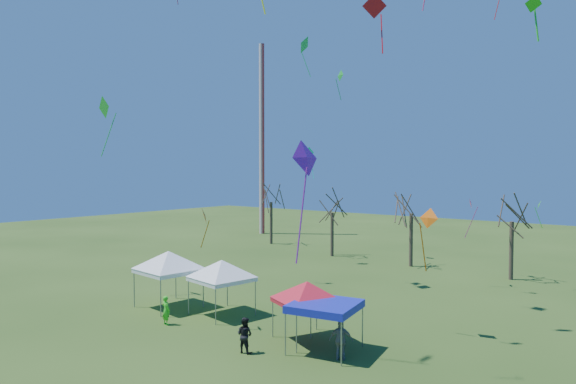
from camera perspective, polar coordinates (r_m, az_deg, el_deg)
name	(u,v)px	position (r m, az deg, el deg)	size (l,w,h in m)	color
ground	(237,348)	(25.50, -5.69, -16.85)	(140.00, 140.00, 0.00)	#2B4717
radio_mast	(262,139)	(68.19, -2.93, 5.87)	(0.70, 0.70, 25.00)	silver
tree_0	(271,187)	(58.42, -1.89, 0.54)	(3.83, 3.83, 8.44)	#3D2D21
tree_1	(332,197)	(50.24, 4.94, -0.57)	(3.42, 3.42, 7.54)	#3D2D21
tree_2	(411,195)	(45.92, 13.56, -0.29)	(3.71, 3.71, 8.18)	#3D2D21
tree_3	(512,201)	(42.80, 23.65, -0.90)	(3.59, 3.59, 7.91)	#3D2D21
tent_white_west	(168,255)	(32.49, -13.15, -6.82)	(4.51, 4.51, 4.00)	gray
tent_white_mid	(222,264)	(30.28, -7.38, -7.90)	(4.15, 4.15, 3.71)	gray
tent_red	(307,285)	(25.64, 2.15, -10.33)	(3.64, 3.64, 3.41)	gray
tent_blue	(325,306)	(24.41, 4.13, -12.56)	(3.39, 3.39, 2.29)	gray
person_grey	(341,340)	(23.77, 5.91, -16.03)	(1.05, 0.44, 1.79)	slate
person_dark	(245,335)	(24.62, -4.84, -15.55)	(0.80, 0.62, 1.64)	black
person_green	(166,310)	(29.41, -13.40, -12.66)	(0.58, 0.38, 1.58)	#32D822
kite_11	(304,45)	(38.49, 1.78, 16.02)	(0.97, 1.44, 2.89)	green
kite_5	(306,159)	(19.16, 2.00, 3.69)	(0.59, 1.46, 4.68)	purple
kite_14	(105,108)	(37.62, -19.68, 8.82)	(1.60, 1.11, 4.17)	#1EA519
kite_2	(340,76)	(50.62, 5.79, 12.72)	(1.13, 0.81, 2.88)	green
kite_17	(428,219)	(26.94, 15.32, -2.93)	(1.13, 0.67, 3.33)	#E15E0B
kite_9	(533,5)	(20.05, 25.61, 18.19)	(0.72, 0.70, 1.55)	green
kite_13	(308,153)	(46.27, 2.24, 4.38)	(1.15, 1.31, 2.91)	#0ED2D3
kite_22	(471,205)	(39.64, 19.66, -1.36)	(0.87, 1.02, 2.90)	#D42F78
kite_27	(375,7)	(20.38, 9.60, 19.58)	(0.87, 0.77, 2.26)	red
kite_19	(539,206)	(39.87, 26.10, -1.38)	(0.54, 0.79, 2.03)	green
kite_1	(205,216)	(27.66, -9.24, -2.68)	(0.93, 0.85, 2.15)	orange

